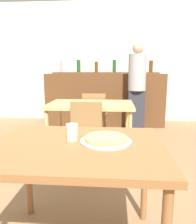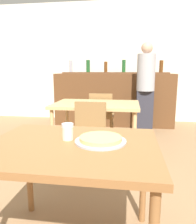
% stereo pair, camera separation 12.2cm
% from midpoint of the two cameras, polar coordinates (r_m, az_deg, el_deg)
% --- Properties ---
extents(wall_back, '(8.00, 0.05, 2.80)m').
position_cam_midpoint_polar(wall_back, '(5.40, 1.45, 12.81)').
color(wall_back, silver).
rests_on(wall_back, ground_plane).
extents(dining_table_near, '(1.08, 0.85, 0.77)m').
position_cam_midpoint_polar(dining_table_near, '(1.41, -8.03, -11.53)').
color(dining_table_near, brown).
rests_on(dining_table_near, ground_plane).
extents(dining_table_far, '(1.19, 0.80, 0.76)m').
position_cam_midpoint_polar(dining_table_far, '(3.09, -3.06, 0.84)').
color(dining_table_far, tan).
rests_on(dining_table_far, ground_plane).
extents(bar_counter, '(2.60, 0.56, 1.14)m').
position_cam_midpoint_polar(bar_counter, '(4.93, 1.08, 3.34)').
color(bar_counter, brown).
rests_on(bar_counter, ground_plane).
extents(bar_back_shelf, '(2.39, 0.24, 0.31)m').
position_cam_midpoint_polar(bar_back_shelf, '(5.03, 1.19, 10.78)').
color(bar_back_shelf, brown).
rests_on(bar_back_shelf, bar_counter).
extents(chair_far_side_front, '(0.40, 0.40, 0.85)m').
position_cam_midpoint_polar(chair_far_side_front, '(2.58, -4.72, -5.39)').
color(chair_far_side_front, olive).
rests_on(chair_far_side_front, ground_plane).
extents(chair_far_side_back, '(0.40, 0.40, 0.85)m').
position_cam_midpoint_polar(chair_far_side_back, '(3.69, -1.85, -0.38)').
color(chair_far_side_back, olive).
rests_on(chair_far_side_back, ground_plane).
extents(pizza_tray, '(0.33, 0.33, 0.04)m').
position_cam_midpoint_polar(pizza_tray, '(1.41, -0.46, -7.22)').
color(pizza_tray, '#A3A3A8').
rests_on(pizza_tray, dining_table_near).
extents(cheese_shaker, '(0.08, 0.08, 0.11)m').
position_cam_midpoint_polar(cheese_shaker, '(1.45, -9.20, -5.20)').
color(cheese_shaker, beige).
rests_on(cheese_shaker, dining_table_near).
extents(person_standing, '(0.34, 0.34, 1.73)m').
position_cam_midpoint_polar(person_standing, '(4.32, 9.30, 7.07)').
color(person_standing, '#2D2D38').
rests_on(person_standing, ground_plane).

